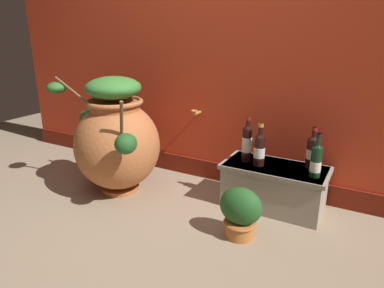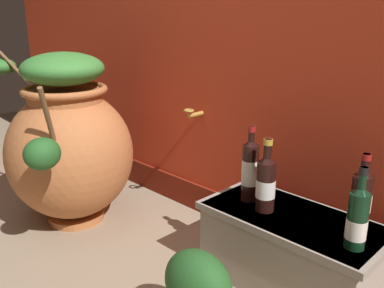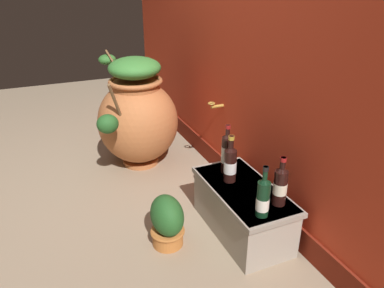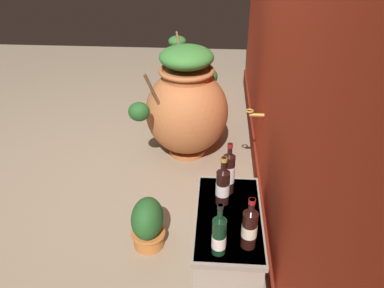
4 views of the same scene
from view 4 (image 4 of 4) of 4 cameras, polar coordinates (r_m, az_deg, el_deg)
The scene contains 9 objects.
ground_plane at distance 3.01m, azimuth -11.95°, elevation -6.57°, with size 7.00×7.00×0.00m, color gray.
back_wall at distance 2.38m, azimuth 14.75°, elevation 17.69°, with size 4.40×0.33×2.60m.
terracotta_urn at distance 3.19m, azimuth -0.76°, elevation 5.62°, with size 0.97×0.72×0.92m.
stone_ledge at distance 2.35m, azimuth 5.13°, elevation -12.89°, with size 0.74×0.37×0.32m.
wine_bottle_left at distance 2.25m, azimuth 4.45°, elevation -5.81°, with size 0.08×0.08×0.31m.
wine_bottle_middle at distance 1.96m, azimuth 3.92°, elevation -12.81°, with size 0.07×0.07×0.30m.
wine_bottle_right at distance 2.33m, azimuth 5.29°, elevation -3.93°, with size 0.07×0.07×0.33m.
wine_bottle_back at distance 2.00m, azimuth 8.27°, elevation -11.64°, with size 0.08×0.08×0.29m.
potted_shrub at distance 2.43m, azimuth -6.38°, elevation -11.27°, with size 0.27×0.21×0.33m.
Camera 4 is at (2.29, 0.78, 1.79)m, focal length 37.11 mm.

